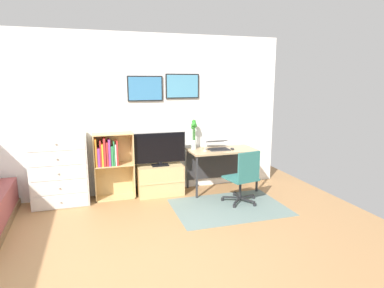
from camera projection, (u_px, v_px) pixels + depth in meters
name	position (u px, v px, depth m)	size (l,w,h in m)	color
ground_plane	(128.00, 271.00, 3.32)	(7.20, 7.20, 0.00)	#A87A4C
wall_back_with_posters	(110.00, 116.00, 5.34)	(6.12, 0.09, 2.70)	white
area_rug	(229.00, 207.00, 5.00)	(1.70, 1.20, 0.01)	slate
dresser	(60.00, 170.00, 5.01)	(0.84, 0.46, 1.13)	white
bookshelf	(110.00, 160.00, 5.27)	(0.64, 0.30, 1.09)	tan
tv_stand	(160.00, 180.00, 5.54)	(0.77, 0.41, 0.51)	tan
television	(160.00, 149.00, 5.41)	(0.87, 0.16, 0.56)	black
desk	(220.00, 156.00, 5.77)	(1.17, 0.60, 0.74)	tan
office_chair	(244.00, 176.00, 5.07)	(0.58, 0.57, 0.86)	#232326
laptop	(218.00, 145.00, 5.70)	(0.37, 0.40, 0.16)	#333338
computer_mouse	(232.00, 149.00, 5.65)	(0.06, 0.10, 0.03)	#262628
bamboo_vase	(194.00, 133.00, 5.65)	(0.11, 0.10, 0.52)	silver
wine_glass	(205.00, 143.00, 5.51)	(0.07, 0.07, 0.18)	silver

